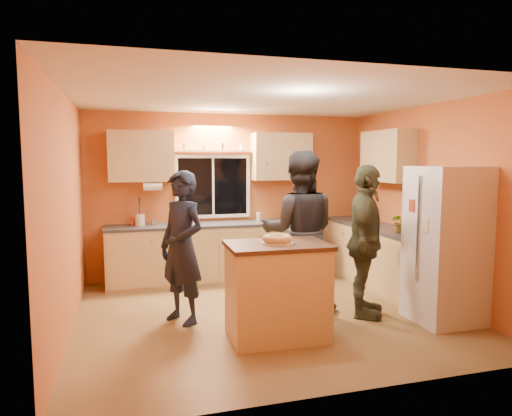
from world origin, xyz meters
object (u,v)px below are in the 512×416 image
object	(u,v)px
person_center	(299,232)
refrigerator	(446,245)
island	(277,290)
person_left	(182,247)
person_right	(365,241)

from	to	relation	value
person_center	refrigerator	bearing A→B (deg)	171.12
island	person_left	size ratio (longest dim) A/B	0.61
refrigerator	island	xyz separation A→B (m)	(-2.02, 0.06, -0.39)
island	person_center	world-z (taller)	person_center
refrigerator	person_right	bearing A→B (deg)	153.38
refrigerator	person_right	world-z (taller)	person_right
island	refrigerator	bearing A→B (deg)	-0.16
refrigerator	island	size ratio (longest dim) A/B	1.70
refrigerator	person_center	world-z (taller)	person_center
person_right	island	bearing A→B (deg)	137.66
person_center	person_right	size ratio (longest dim) A/B	1.09
person_left	person_right	bearing A→B (deg)	45.25
person_left	person_center	distance (m)	1.44
person_left	island	bearing A→B (deg)	16.33
refrigerator	person_left	xyz separation A→B (m)	(-2.92, 0.80, -0.02)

